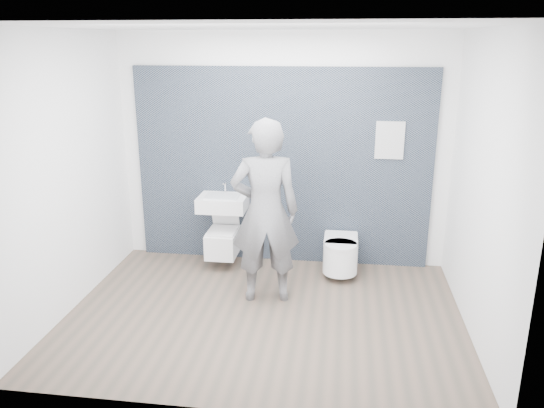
# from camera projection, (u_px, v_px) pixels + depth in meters

# --- Properties ---
(ground) EXTENTS (4.00, 4.00, 0.00)m
(ground) POSITION_uv_depth(u_px,v_px,m) (264.00, 314.00, 5.42)
(ground) COLOR brown
(ground) RESTS_ON ground
(room_shell) EXTENTS (4.00, 4.00, 4.00)m
(room_shell) POSITION_uv_depth(u_px,v_px,m) (263.00, 147.00, 4.91)
(room_shell) COLOR white
(room_shell) RESTS_ON ground
(tile_wall) EXTENTS (3.60, 0.06, 2.40)m
(tile_wall) POSITION_uv_depth(u_px,v_px,m) (281.00, 258.00, 6.82)
(tile_wall) COLOR black
(tile_wall) RESTS_ON ground
(washbasin) EXTENTS (0.58, 0.44, 0.44)m
(washbasin) POSITION_uv_depth(u_px,v_px,m) (223.00, 203.00, 6.44)
(washbasin) COLOR white
(washbasin) RESTS_ON ground
(toilet_square) EXTENTS (0.36, 0.52, 0.68)m
(toilet_square) POSITION_uv_depth(u_px,v_px,m) (223.00, 240.00, 6.54)
(toilet_square) COLOR white
(toilet_square) RESTS_ON ground
(toilet_rounded) EXTENTS (0.40, 0.68, 0.37)m
(toilet_rounded) POSITION_uv_depth(u_px,v_px,m) (340.00, 254.00, 6.29)
(toilet_rounded) COLOR white
(toilet_rounded) RESTS_ON ground
(info_placard) EXTENTS (0.33, 0.03, 0.44)m
(info_placard) POSITION_uv_depth(u_px,v_px,m) (381.00, 265.00, 6.61)
(info_placard) COLOR white
(info_placard) RESTS_ON ground
(visitor) EXTENTS (0.79, 0.59, 1.96)m
(visitor) POSITION_uv_depth(u_px,v_px,m) (265.00, 212.00, 5.49)
(visitor) COLOR slate
(visitor) RESTS_ON ground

